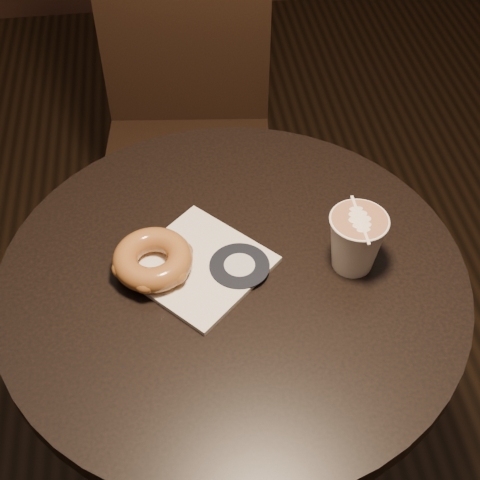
# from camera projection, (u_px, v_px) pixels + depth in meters

# --- Properties ---
(cafe_table) EXTENTS (0.70, 0.70, 0.75)m
(cafe_table) POSITION_uv_depth(u_px,v_px,m) (234.00, 347.00, 1.14)
(cafe_table) COLOR black
(cafe_table) RESTS_ON ground
(chair) EXTENTS (0.44, 0.44, 1.01)m
(chair) POSITION_uv_depth(u_px,v_px,m) (187.00, 106.00, 1.59)
(chair) COLOR black
(chair) RESTS_ON ground
(pastry_bag) EXTENTS (0.25, 0.25, 0.01)m
(pastry_bag) POSITION_uv_depth(u_px,v_px,m) (199.00, 266.00, 0.99)
(pastry_bag) COLOR silver
(pastry_bag) RESTS_ON cafe_table
(doughnut) EXTENTS (0.12, 0.12, 0.04)m
(doughnut) POSITION_uv_depth(u_px,v_px,m) (153.00, 259.00, 0.97)
(doughnut) COLOR brown
(doughnut) RESTS_ON pastry_bag
(latte_cup) EXTENTS (0.09, 0.09, 0.09)m
(latte_cup) POSITION_uv_depth(u_px,v_px,m) (355.00, 242.00, 0.97)
(latte_cup) COLOR white
(latte_cup) RESTS_ON cafe_table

